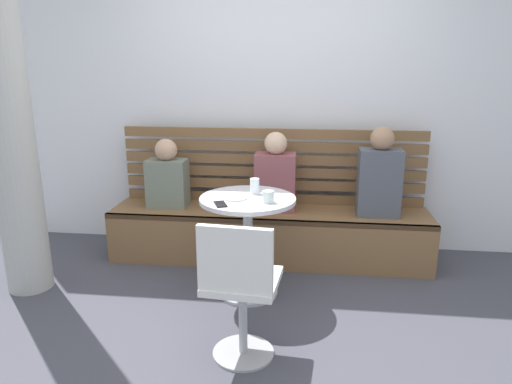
% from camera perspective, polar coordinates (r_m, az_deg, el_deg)
% --- Properties ---
extents(ground, '(8.00, 8.00, 0.00)m').
position_cam_1_polar(ground, '(3.06, -0.65, -17.10)').
color(ground, '#42424C').
extents(back_wall, '(5.20, 0.10, 2.90)m').
position_cam_1_polar(back_wall, '(4.21, 2.26, 12.78)').
color(back_wall, silver).
rests_on(back_wall, ground).
extents(concrete_pillar, '(0.32, 0.32, 2.80)m').
position_cam_1_polar(concrete_pillar, '(3.67, -28.37, 9.81)').
color(concrete_pillar, '#B2B2AD').
rests_on(concrete_pillar, ground).
extents(booth_bench, '(2.70, 0.52, 0.44)m').
position_cam_1_polar(booth_bench, '(4.03, 1.56, -5.26)').
color(booth_bench, brown).
rests_on(booth_bench, ground).
extents(booth_backrest, '(2.65, 0.04, 0.67)m').
position_cam_1_polar(booth_backrest, '(4.10, 1.93, 3.23)').
color(booth_backrest, brown).
rests_on(booth_backrest, booth_bench).
extents(cafe_table, '(0.68, 0.68, 0.74)m').
position_cam_1_polar(cafe_table, '(3.33, -1.02, -4.34)').
color(cafe_table, '#ADADB2').
rests_on(cafe_table, ground).
extents(white_chair, '(0.43, 0.43, 0.85)m').
position_cam_1_polar(white_chair, '(2.60, -1.97, -11.55)').
color(white_chair, '#ADADB2').
rests_on(white_chair, ground).
extents(person_adult, '(0.34, 0.22, 0.73)m').
position_cam_1_polar(person_adult, '(3.89, 14.92, 1.86)').
color(person_adult, '#4C515B').
rests_on(person_adult, booth_bench).
extents(person_child_left, '(0.34, 0.22, 0.59)m').
position_cam_1_polar(person_child_left, '(4.09, -10.82, 1.81)').
color(person_child_left, slate).
rests_on(person_child_left, booth_bench).
extents(person_child_middle, '(0.34, 0.22, 0.67)m').
position_cam_1_polar(person_child_middle, '(3.91, 2.39, 1.98)').
color(person_child_middle, brown).
rests_on(person_child_middle, booth_bench).
extents(cup_water_clear, '(0.07, 0.07, 0.11)m').
position_cam_1_polar(cup_water_clear, '(3.35, -0.17, 0.76)').
color(cup_water_clear, white).
rests_on(cup_water_clear, cafe_table).
extents(cup_glass_short, '(0.08, 0.08, 0.08)m').
position_cam_1_polar(cup_glass_short, '(3.13, 1.50, -0.57)').
color(cup_glass_short, silver).
rests_on(cup_glass_short, cafe_table).
extents(plate_small, '(0.17, 0.17, 0.01)m').
position_cam_1_polar(plate_small, '(3.23, -2.60, -0.72)').
color(plate_small, white).
rests_on(plate_small, cafe_table).
extents(phone_on_table, '(0.12, 0.16, 0.01)m').
position_cam_1_polar(phone_on_table, '(3.10, -4.39, -1.50)').
color(phone_on_table, black).
rests_on(phone_on_table, cafe_table).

